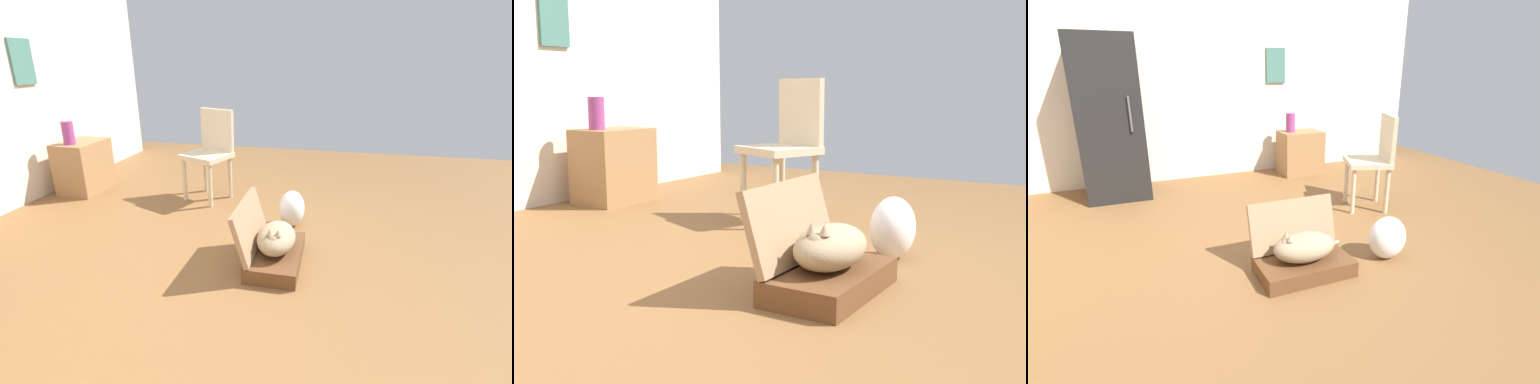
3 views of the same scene
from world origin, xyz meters
The scene contains 8 objects.
ground_plane centered at (0.00, 0.00, 0.00)m, with size 7.68×7.68×0.00m, color brown.
suitcase_base centered at (0.22, -0.54, 0.06)m, with size 0.65×0.37×0.11m, color brown.
suitcase_lid centered at (0.22, -0.34, 0.29)m, with size 0.65×0.37×0.04m, color #9B7756.
cat centered at (0.21, -0.54, 0.21)m, with size 0.52×0.28×0.22m.
plastic_bag_white centered at (0.89, -0.57, 0.16)m, with size 0.29×0.23×0.33m, color white.
side_table centered at (1.32, 1.85, 0.28)m, with size 0.55×0.40×0.57m, color olive.
vase_tall centered at (1.18, 1.87, 0.69)m, with size 0.12×0.12×0.24m, color #8C387A.
chair centered at (1.43, 0.37, 0.52)m, with size 0.54×0.56×0.94m.
Camera 2 is at (-2.10, -1.66, 0.87)m, focal length 43.45 mm.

